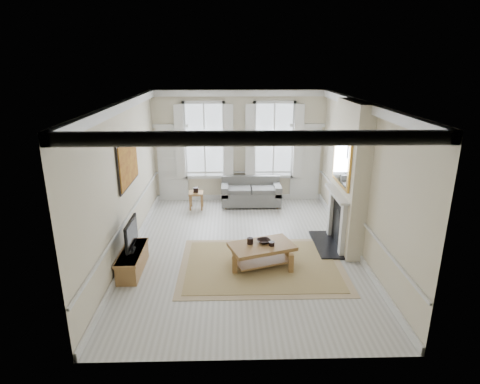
{
  "coord_description": "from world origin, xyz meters",
  "views": [
    {
      "loc": [
        -0.29,
        -8.45,
        4.23
      ],
      "look_at": [
        -0.05,
        0.55,
        1.25
      ],
      "focal_mm": 30.0,
      "sensor_mm": 36.0,
      "label": 1
    }
  ],
  "objects_px": {
    "coffee_table": "(262,248)",
    "tv_stand": "(133,261)",
    "sofa": "(251,193)",
    "side_table": "(196,196)"
  },
  "relations": [
    {
      "from": "coffee_table",
      "to": "tv_stand",
      "type": "height_order",
      "value": "coffee_table"
    },
    {
      "from": "tv_stand",
      "to": "sofa",
      "type": "bearing_deg",
      "value": 56.15
    },
    {
      "from": "sofa",
      "to": "coffee_table",
      "type": "xyz_separation_m",
      "value": [
        0.03,
        -3.86,
        0.06
      ]
    },
    {
      "from": "sofa",
      "to": "side_table",
      "type": "distance_m",
      "value": 1.67
    },
    {
      "from": "side_table",
      "to": "tv_stand",
      "type": "xyz_separation_m",
      "value": [
        -1.04,
        -3.69,
        -0.18
      ]
    },
    {
      "from": "sofa",
      "to": "side_table",
      "type": "bearing_deg",
      "value": -169.37
    },
    {
      "from": "sofa",
      "to": "side_table",
      "type": "xyz_separation_m",
      "value": [
        -1.64,
        -0.31,
        0.05
      ]
    },
    {
      "from": "sofa",
      "to": "side_table",
      "type": "relative_size",
      "value": 3.49
    },
    {
      "from": "side_table",
      "to": "sofa",
      "type": "bearing_deg",
      "value": 10.63
    },
    {
      "from": "coffee_table",
      "to": "tv_stand",
      "type": "xyz_separation_m",
      "value": [
        -2.72,
        -0.14,
        -0.19
      ]
    }
  ]
}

